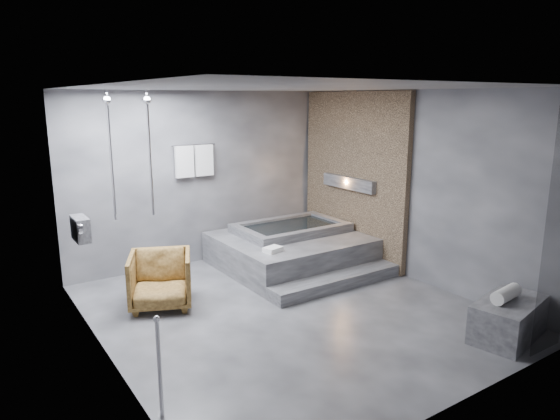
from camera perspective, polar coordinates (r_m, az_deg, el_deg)
room at (r=6.50m, az=2.61°, el=4.26°), size 5.00×5.04×2.82m
tub_deck at (r=8.16m, az=1.19°, el=-4.65°), size 2.20×2.00×0.50m
tub_step at (r=7.33m, az=6.52°, el=-8.10°), size 2.20×0.36×0.18m
concrete_bench at (r=6.37m, az=24.65°, el=-11.24°), size 1.09×0.74×0.45m
driftwood_chair at (r=6.76m, az=-13.50°, el=-7.75°), size 1.03×1.04×0.73m
rolled_towel at (r=6.23m, az=24.43°, el=-8.75°), size 0.46×0.21×0.16m
deck_towel at (r=7.26m, az=-0.82°, el=-4.52°), size 0.30×0.25×0.07m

